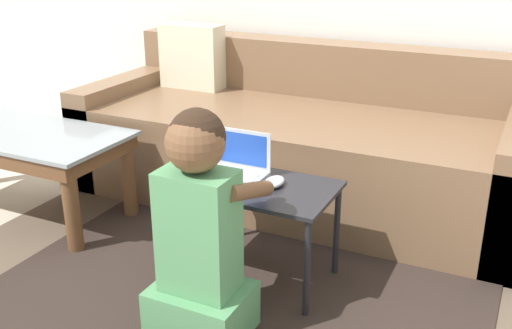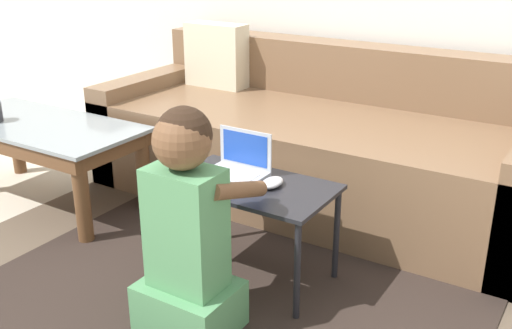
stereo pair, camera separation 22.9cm
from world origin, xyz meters
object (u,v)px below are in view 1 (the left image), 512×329
Objects in this scene: couch at (300,142)px; laptop at (236,169)px; computer_mouse at (274,182)px; coffee_table at (19,144)px; laptop_desk at (253,195)px; person_seated at (200,233)px.

couch is 9.46× the size of laptop.
couch is 0.89m from computer_mouse.
couch is at bearing 36.18° from coffee_table.
laptop_desk is 0.12m from laptop.
computer_mouse is at bearing 12.71° from laptop_desk.
couch reaches higher than person_seated.
laptop is 2.08× the size of computer_mouse.
couch reaches higher than laptop_desk.
laptop_desk is at bearing -79.92° from couch.
couch is 0.85m from laptop.
laptop_desk is at bearing -2.29° from coffee_table.
person_seated is (1.27, -0.45, 0.03)m from coffee_table.
computer_mouse is (0.08, 0.02, 0.06)m from laptop_desk.
couch is 3.57× the size of laptop_desk.
laptop reaches higher than computer_mouse.
person_seated is at bearing -89.73° from laptop_desk.
person_seated is at bearing -19.40° from coffee_table.
coffee_table reaches higher than laptop_desk.
laptop is at bearing 157.72° from laptop_desk.
couch is at bearing 100.08° from laptop_desk.
person_seated is (0.09, -0.43, -0.05)m from laptop.
coffee_table is 1.35m from computer_mouse.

